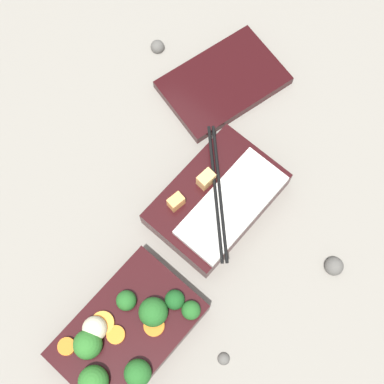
# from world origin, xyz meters

# --- Properties ---
(ground_plane) EXTENTS (3.00, 3.00, 0.00)m
(ground_plane) POSITION_xyz_m (0.00, 0.00, 0.00)
(ground_plane) COLOR gray
(bento_tray_vegetable) EXTENTS (0.21, 0.14, 0.07)m
(bento_tray_vegetable) POSITION_xyz_m (-0.13, -0.02, 0.03)
(bento_tray_vegetable) COLOR black
(bento_tray_vegetable) RESTS_ON ground_plane
(bento_tray_rice) EXTENTS (0.21, 0.17, 0.07)m
(bento_tray_rice) POSITION_xyz_m (0.11, 0.01, 0.02)
(bento_tray_rice) COLOR black
(bento_tray_rice) RESTS_ON ground_plane
(bento_lid) EXTENTS (0.23, 0.18, 0.02)m
(bento_lid) POSITION_xyz_m (0.29, 0.15, 0.01)
(bento_lid) COLOR black
(bento_lid) RESTS_ON ground_plane
(pebble_1) EXTENTS (0.02, 0.02, 0.02)m
(pebble_1) POSITION_xyz_m (-0.06, -0.15, 0.00)
(pebble_1) COLOR #595651
(pebble_1) RESTS_ON ground_plane
(pebble_2) EXTENTS (0.02, 0.02, 0.02)m
(pebble_2) POSITION_xyz_m (0.27, 0.28, 0.01)
(pebble_2) COLOR #595651
(pebble_2) RESTS_ON ground_plane
(pebble_3) EXTENTS (0.03, 0.03, 0.03)m
(pebble_3) POSITION_xyz_m (0.15, -0.19, 0.01)
(pebble_3) COLOR #595651
(pebble_3) RESTS_ON ground_plane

